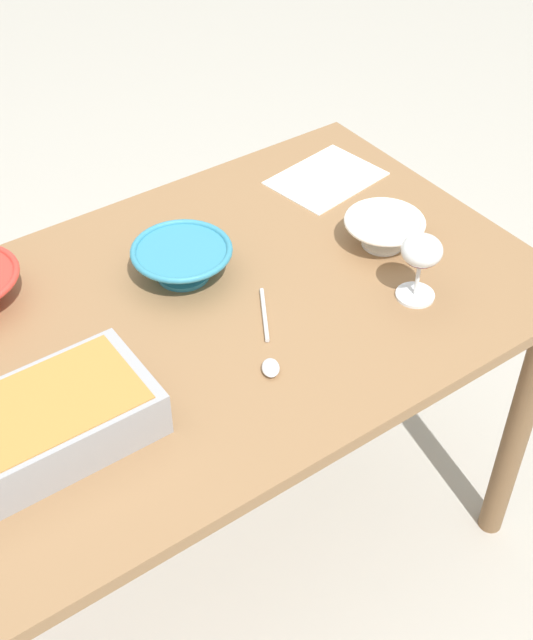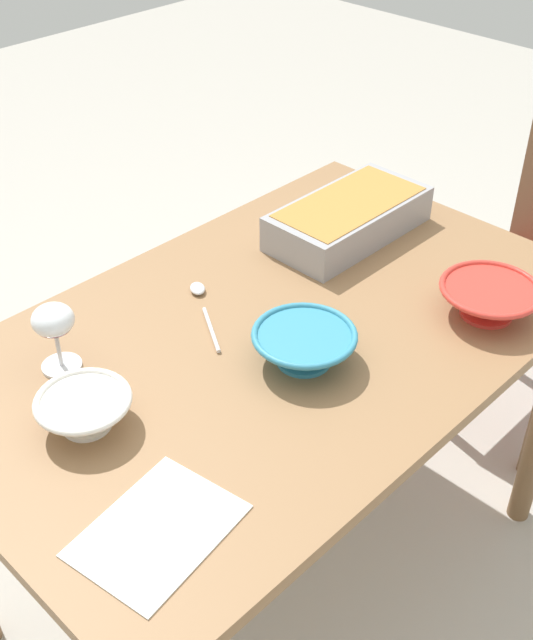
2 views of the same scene
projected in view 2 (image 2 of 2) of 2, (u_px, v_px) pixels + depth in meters
name	position (u px, v px, depth m)	size (l,w,h in m)	color
ground_plane	(273.00, 570.00, 1.98)	(8.00, 8.00, 0.00)	#B2ADA3
dining_table	(274.00, 373.00, 1.60)	(1.28, 0.79, 0.75)	olive
wine_glass	(54.00, 324.00, 1.39)	(0.08, 0.08, 0.13)	white
casserole_dish	(349.00, 216.00, 1.79)	(0.38, 0.19, 0.08)	#99999E
mixing_bowl	(84.00, 409.00, 1.31)	(0.16, 0.16, 0.06)	white
small_bowl	(304.00, 345.00, 1.44)	(0.19, 0.19, 0.07)	teal
serving_bowl	(489.00, 298.00, 1.55)	(0.20, 0.20, 0.07)	red
serving_spoon	(202.00, 301.00, 1.60)	(0.13, 0.21, 0.01)	silver
napkin	(158.00, 530.00, 1.15)	(0.23, 0.17, 0.00)	white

